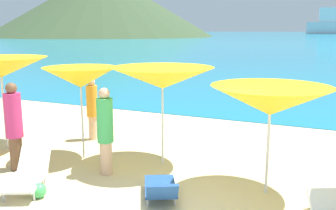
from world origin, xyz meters
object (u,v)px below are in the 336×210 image
at_px(lounge_chair_2, 28,173).
at_px(umbrella_1, 80,77).
at_px(beach_ball, 39,191).
at_px(beachgoer_4, 105,129).
at_px(beachgoer_2, 92,107).
at_px(lounge_chair_1, 161,188).
at_px(beachgoer_0, 14,124).
at_px(umbrella_3, 270,101).
at_px(umbrella_0, 1,67).
at_px(umbrella_2, 162,78).

bearing_deg(lounge_chair_2, umbrella_1, 66.87).
relative_size(lounge_chair_2, beach_ball, 5.56).
bearing_deg(beachgoer_4, beachgoer_2, 170.25).
distance_m(lounge_chair_2, beachgoer_4, 1.72).
bearing_deg(lounge_chair_1, beachgoer_0, -29.98).
relative_size(lounge_chair_1, beachgoer_0, 0.74).
bearing_deg(beach_ball, beachgoer_4, 72.14).
distance_m(umbrella_3, beachgoer_2, 5.37).
distance_m(umbrella_0, beachgoer_4, 3.58).
bearing_deg(umbrella_1, lounge_chair_1, -26.57).
bearing_deg(umbrella_3, umbrella_2, 165.64).
relative_size(umbrella_0, beachgoer_4, 1.28).
height_order(umbrella_2, umbrella_3, umbrella_2).
bearing_deg(beachgoer_4, lounge_chair_2, -87.72).
xyz_separation_m(lounge_chair_1, beachgoer_4, (-1.60, 0.69, 0.75)).
distance_m(beachgoer_4, beach_ball, 1.79).
relative_size(lounge_chair_1, beachgoer_4, 0.77).
height_order(umbrella_0, beach_ball, umbrella_0).
distance_m(umbrella_2, beachgoer_0, 3.35).
bearing_deg(beachgoer_4, umbrella_3, 46.78).
xyz_separation_m(umbrella_0, beach_ball, (2.88, -1.98, -1.95)).
bearing_deg(beachgoer_4, lounge_chair_1, 16.04).
distance_m(umbrella_1, lounge_chair_2, 2.51).
xyz_separation_m(umbrella_3, beach_ball, (-3.74, -1.92, -1.63)).
xyz_separation_m(lounge_chair_2, beach_ball, (0.47, -0.23, -0.17)).
bearing_deg(beach_ball, lounge_chair_1, 21.20).
bearing_deg(umbrella_3, lounge_chair_1, -146.04).
bearing_deg(umbrella_0, umbrella_2, 7.73).
bearing_deg(lounge_chair_1, beachgoer_2, -67.19).
xyz_separation_m(umbrella_2, beachgoer_2, (-2.61, 1.00, -1.06)).
bearing_deg(umbrella_2, beachgoer_4, -128.16).
height_order(umbrella_0, beachgoer_2, umbrella_0).
distance_m(umbrella_1, beachgoer_0, 1.76).
relative_size(lounge_chair_2, beachgoer_2, 0.90).
xyz_separation_m(lounge_chair_1, beachgoer_2, (-3.39, 2.74, 0.68)).
xyz_separation_m(beachgoer_0, beachgoer_2, (0.15, 2.63, -0.10)).
bearing_deg(lounge_chair_1, beach_ball, -7.00).
distance_m(umbrella_3, lounge_chair_2, 4.76).
bearing_deg(beachgoer_2, beach_ball, -3.82).
bearing_deg(umbrella_3, beachgoer_0, -169.04).
relative_size(umbrella_1, umbrella_2, 0.93).
bearing_deg(umbrella_0, beachgoer_0, -36.59).
bearing_deg(lounge_chair_1, umbrella_0, -41.45).
bearing_deg(umbrella_3, beach_ball, -152.78).
xyz_separation_m(lounge_chair_2, beachgoer_4, (0.95, 1.26, 0.68)).
bearing_deg(umbrella_0, umbrella_3, -0.47).
distance_m(umbrella_2, beachgoer_4, 1.67).
distance_m(beachgoer_2, beach_ball, 3.86).
bearing_deg(beachgoer_2, lounge_chair_1, 27.02).
height_order(lounge_chair_1, beachgoer_2, beachgoer_2).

